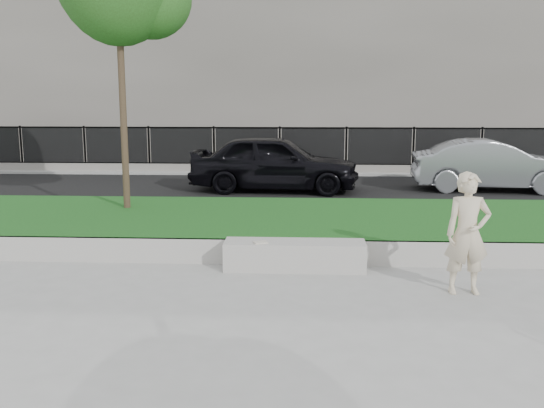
# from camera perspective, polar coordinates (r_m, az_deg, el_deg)

# --- Properties ---
(ground) EXTENTS (90.00, 90.00, 0.00)m
(ground) POSITION_cam_1_polar(r_m,az_deg,el_deg) (8.52, 1.56, -7.65)
(ground) COLOR gray
(ground) RESTS_ON ground
(grass_bank) EXTENTS (34.00, 4.00, 0.40)m
(grass_bank) POSITION_cam_1_polar(r_m,az_deg,el_deg) (11.37, 1.95, -2.08)
(grass_bank) COLOR black
(grass_bank) RESTS_ON ground
(grass_kerb) EXTENTS (34.00, 0.08, 0.40)m
(grass_kerb) POSITION_cam_1_polar(r_m,az_deg,el_deg) (9.47, 1.73, -4.58)
(grass_kerb) COLOR #9F9C94
(grass_kerb) RESTS_ON ground
(street) EXTENTS (34.00, 7.00, 0.04)m
(street) POSITION_cam_1_polar(r_m,az_deg,el_deg) (16.81, 2.29, 1.28)
(street) COLOR black
(street) RESTS_ON ground
(far_pavement) EXTENTS (34.00, 3.00, 0.12)m
(far_pavement) POSITION_cam_1_polar(r_m,az_deg,el_deg) (21.27, 2.45, 3.25)
(far_pavement) COLOR gray
(far_pavement) RESTS_ON ground
(iron_fence) EXTENTS (32.00, 0.30, 1.50)m
(iron_fence) POSITION_cam_1_polar(r_m,az_deg,el_deg) (20.22, 2.43, 4.27)
(iron_fence) COLOR slate
(iron_fence) RESTS_ON far_pavement
(building_facade) EXTENTS (34.00, 10.00, 10.00)m
(building_facade) POSITION_cam_1_polar(r_m,az_deg,el_deg) (28.22, 2.68, 14.99)
(building_facade) COLOR #615C54
(building_facade) RESTS_ON ground
(stone_bench) EXTENTS (2.13, 0.53, 0.44)m
(stone_bench) POSITION_cam_1_polar(r_m,az_deg,el_deg) (9.23, 2.15, -4.85)
(stone_bench) COLOR #9F9C94
(stone_bench) RESTS_ON ground
(man) EXTENTS (0.61, 0.42, 1.63)m
(man) POSITION_cam_1_polar(r_m,az_deg,el_deg) (8.40, 17.93, -2.66)
(man) COLOR beige
(man) RESTS_ON ground
(book) EXTENTS (0.24, 0.21, 0.02)m
(book) POSITION_cam_1_polar(r_m,az_deg,el_deg) (9.06, -1.09, -3.63)
(book) COLOR beige
(book) RESTS_ON stone_bench
(car_dark) EXTENTS (4.66, 2.10, 1.55)m
(car_dark) POSITION_cam_1_polar(r_m,az_deg,el_deg) (16.51, 0.24, 3.92)
(car_dark) COLOR black
(car_dark) RESTS_ON street
(car_silver) EXTENTS (4.34, 1.82, 1.40)m
(car_silver) POSITION_cam_1_polar(r_m,az_deg,el_deg) (17.62, 19.98, 3.44)
(car_silver) COLOR gray
(car_silver) RESTS_ON street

